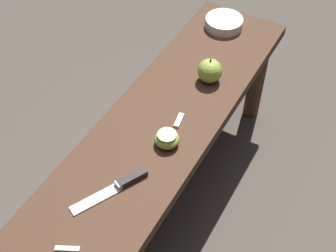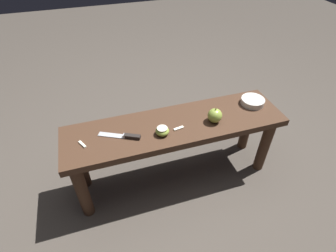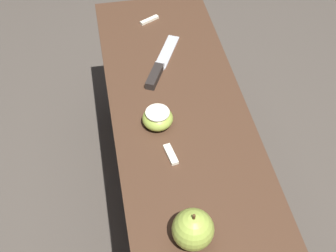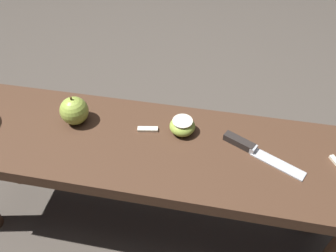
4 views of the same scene
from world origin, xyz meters
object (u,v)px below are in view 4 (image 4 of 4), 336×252
object	(u,v)px
wooden_bench	(145,162)
apple_whole	(74,111)
apple_cut	(182,126)
knife	(251,148)

from	to	relation	value
wooden_bench	apple_whole	bearing A→B (deg)	-12.09
apple_whole	apple_cut	size ratio (longest dim) A/B	1.26
knife	apple_cut	distance (m)	0.20
wooden_bench	knife	world-z (taller)	knife
wooden_bench	apple_cut	bearing A→B (deg)	-148.20
apple_whole	apple_cut	xyz separation A→B (m)	(-0.31, -0.01, -0.02)
knife	apple_whole	bearing A→B (deg)	-155.41
knife	apple_cut	bearing A→B (deg)	-163.46
wooden_bench	apple_cut	size ratio (longest dim) A/B	17.33
wooden_bench	apple_whole	xyz separation A→B (m)	(0.21, -0.05, 0.13)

